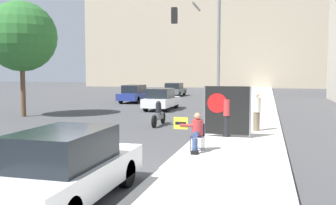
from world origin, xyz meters
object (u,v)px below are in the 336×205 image
pedestrian_behind (257,111)px  car_on_road_distant (174,89)px  parked_car_curbside (67,167)px  traffic_light_pole (203,41)px  street_tree_near_curb (21,37)px  protest_banner (227,110)px  jogger_on_sidewalk (227,115)px  car_on_road_nearest (161,99)px  seated_protester (196,131)px  car_on_road_midblock (135,94)px  motorcycle_on_road (159,115)px

pedestrian_behind → car_on_road_distant: 26.26m
pedestrian_behind → parked_car_curbside: 10.28m
pedestrian_behind → traffic_light_pole: size_ratio=0.26×
street_tree_near_curb → pedestrian_behind: bearing=-12.7°
protest_banner → jogger_on_sidewalk: bearing=92.8°
jogger_on_sidewalk → car_on_road_distant: size_ratio=0.40×
car_on_road_nearest → jogger_on_sidewalk: bearing=-62.2°
seated_protester → protest_banner: protest_banner is taller
parked_car_curbside → seated_protester: bearing=70.3°
seated_protester → street_tree_near_curb: (-12.04, 7.91, 3.94)m
seated_protester → protest_banner: (0.64, 2.89, 0.37)m
pedestrian_behind → car_on_road_nearest: 11.43m
jogger_on_sidewalk → street_tree_near_curb: street_tree_near_curb is taller
jogger_on_sidewalk → protest_banner: (0.01, -0.11, 0.18)m
jogger_on_sidewalk → car_on_road_midblock: bearing=-60.9°
jogger_on_sidewalk → traffic_light_pole: traffic_light_pole is taller
parked_car_curbside → jogger_on_sidewalk: bearing=73.1°
protest_banner → motorcycle_on_road: 5.14m
pedestrian_behind → car_on_road_distant: size_ratio=0.39×
traffic_light_pole → street_tree_near_curb: 10.82m
traffic_light_pole → motorcycle_on_road: bearing=-133.0°
jogger_on_sidewalk → traffic_light_pole: size_ratio=0.27×
street_tree_near_curb → car_on_road_distant: bearing=79.2°
traffic_light_pole → motorcycle_on_road: 4.67m
traffic_light_pole → street_tree_near_curb: (-10.80, -0.43, 0.45)m
jogger_on_sidewalk → motorcycle_on_road: 5.04m
seated_protester → jogger_on_sidewalk: bearing=102.8°
motorcycle_on_road → car_on_road_nearest: bearing=105.0°
pedestrian_behind → traffic_light_pole: bearing=5.1°
traffic_light_pole → car_on_road_midblock: 14.33m
pedestrian_behind → protest_banner: size_ratio=0.83×
seated_protester → traffic_light_pole: (-1.24, 8.34, 3.50)m
seated_protester → jogger_on_sidewalk: jogger_on_sidewalk is taller
protest_banner → street_tree_near_curb: bearing=158.4°
pedestrian_behind → street_tree_near_curb: bearing=42.5°
pedestrian_behind → motorcycle_on_road: bearing=37.5°
jogger_on_sidewalk → car_on_road_nearest: (-5.78, 10.96, -0.27)m
jogger_on_sidewalk → protest_banner: 0.21m
protest_banner → motorcycle_on_road: (-3.74, 3.46, -0.67)m
car_on_road_midblock → seated_protester: bearing=-64.9°
car_on_road_nearest → car_on_road_midblock: size_ratio=0.91×
seated_protester → traffic_light_pole: bearing=123.3°
protest_banner → traffic_light_pole: 6.56m
jogger_on_sidewalk → street_tree_near_curb: 14.11m
pedestrian_behind → protest_banner: bearing=116.1°
jogger_on_sidewalk → pedestrian_behind: (1.07, 1.82, -0.02)m
traffic_light_pole → car_on_road_midblock: size_ratio=1.35×
car_on_road_nearest → car_on_road_distant: car_on_road_nearest is taller
car_on_road_distant → seated_protester: bearing=-74.7°
seated_protester → motorcycle_on_road: seated_protester is taller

